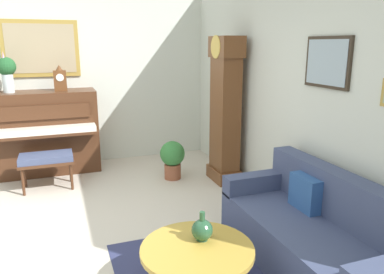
% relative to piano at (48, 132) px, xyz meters
% --- Properties ---
extents(ground_plane, '(6.40, 6.00, 0.10)m').
position_rel_piano_xyz_m(ground_plane, '(2.23, 0.25, -0.68)').
color(ground_plane, beige).
extents(wall_left, '(0.13, 4.90, 2.80)m').
position_rel_piano_xyz_m(wall_left, '(-0.37, 0.24, 0.78)').
color(wall_left, silver).
rests_on(wall_left, ground_plane).
extents(wall_back, '(5.30, 0.13, 2.80)m').
position_rel_piano_xyz_m(wall_back, '(2.25, 2.64, 0.78)').
color(wall_back, silver).
rests_on(wall_back, ground_plane).
extents(piano, '(0.87, 1.44, 1.24)m').
position_rel_piano_xyz_m(piano, '(0.00, 0.00, 0.00)').
color(piano, '#4C2B19').
rests_on(piano, ground_plane).
extents(piano_bench, '(0.42, 0.70, 0.48)m').
position_rel_piano_xyz_m(piano_bench, '(0.73, -0.04, -0.22)').
color(piano_bench, '#4C2B19').
rests_on(piano_bench, ground_plane).
extents(grandfather_clock, '(0.52, 0.34, 2.03)m').
position_rel_piano_xyz_m(grandfather_clock, '(1.26, 2.34, 0.34)').
color(grandfather_clock, brown).
rests_on(grandfather_clock, ground_plane).
extents(couch, '(1.90, 0.80, 0.84)m').
position_rel_piano_xyz_m(couch, '(3.53, 2.16, -0.31)').
color(couch, '#424C70').
rests_on(couch, ground_plane).
extents(coffee_table, '(0.88, 0.88, 0.40)m').
position_rel_piano_xyz_m(coffee_table, '(3.50, 1.07, -0.25)').
color(coffee_table, gold).
rests_on(coffee_table, ground_plane).
extents(mantel_clock, '(0.13, 0.18, 0.38)m').
position_rel_piano_xyz_m(mantel_clock, '(0.00, 0.23, 0.79)').
color(mantel_clock, brown).
rests_on(mantel_clock, piano).
extents(flower_vase, '(0.26, 0.26, 0.58)m').
position_rel_piano_xyz_m(flower_vase, '(0.00, -0.47, 0.93)').
color(flower_vase, silver).
rests_on(flower_vase, piano).
extents(green_jug, '(0.17, 0.17, 0.24)m').
position_rel_piano_xyz_m(green_jug, '(3.40, 1.15, -0.13)').
color(green_jug, '#234C33').
rests_on(green_jug, coffee_table).
extents(potted_plant, '(0.36, 0.36, 0.56)m').
position_rel_piano_xyz_m(potted_plant, '(0.95, 1.67, -0.30)').
color(potted_plant, '#935138').
rests_on(potted_plant, ground_plane).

